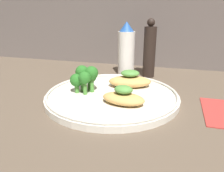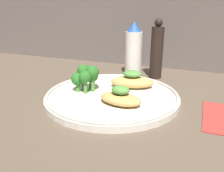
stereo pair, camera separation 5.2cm
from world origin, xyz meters
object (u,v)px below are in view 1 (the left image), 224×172
Objects in this scene: plate at (112,95)px; broccoli_bunch at (85,76)px; pepper_grinder at (149,51)px; sauce_bottle at (126,50)px.

plate is 4.67× the size of broccoli_bunch.
sauce_bottle is at bearing 180.00° from pepper_grinder.
pepper_grinder is at bearing 61.02° from broccoli_bunch.
pepper_grinder is (7.52, -0.00, 0.21)cm from sauce_bottle.
sauce_bottle is (-1.73, 22.26, 7.28)cm from plate.
sauce_bottle is at bearing 94.44° from plate.
broccoli_bunch is at bearing -178.11° from plate.
plate is at bearing -85.56° from sauce_bottle.
sauce_bottle is at bearing 77.62° from broccoli_bunch.
pepper_grinder reaches higher than plate.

